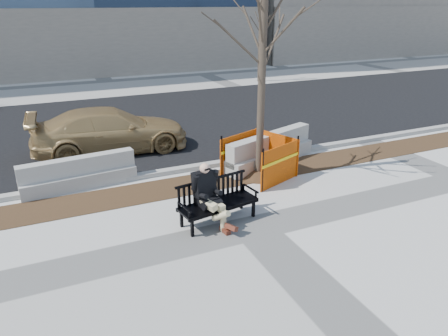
{
  "coord_description": "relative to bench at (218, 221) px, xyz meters",
  "views": [
    {
      "loc": [
        -3.65,
        -6.72,
        4.41
      ],
      "look_at": [
        -0.16,
        1.14,
        0.95
      ],
      "focal_mm": 33.48,
      "sensor_mm": 36.0,
      "label": 1
    }
  ],
  "objects": [
    {
      "name": "far_tree_right",
      "position": [
        8.75,
        14.39,
        0.0
      ],
      "size": [
        2.15,
        2.15,
        4.63
      ],
      "primitive_type": null,
      "rotation": [
        0.0,
        0.0,
        0.31
      ],
      "color": "#493C2F",
      "rests_on": "ground"
    },
    {
      "name": "mulch_strip",
      "position": [
        0.56,
        2.06,
        0.0
      ],
      "size": [
        40.0,
        1.2,
        0.02
      ],
      "primitive_type": "cube",
      "color": "#47301C",
      "rests_on": "ground"
    },
    {
      "name": "seated_man",
      "position": [
        -0.23,
        0.01,
        0.0
      ],
      "size": [
        0.73,
        1.04,
        1.35
      ],
      "primitive_type": null,
      "rotation": [
        0.0,
        0.0,
        0.16
      ],
      "color": "black",
      "rests_on": "ground"
    },
    {
      "name": "tree_fence",
      "position": [
        1.98,
        1.85,
        0.0
      ],
      "size": [
        2.93,
        2.93,
        5.66
      ],
      "primitive_type": null,
      "rotation": [
        0.0,
        0.0,
        0.37
      ],
      "color": "#E05203",
      "rests_on": "ground"
    },
    {
      "name": "curb",
      "position": [
        0.56,
        3.01,
        0.06
      ],
      "size": [
        60.0,
        0.25,
        0.12
      ],
      "primitive_type": "cube",
      "color": "#9E9B93",
      "rests_on": "ground"
    },
    {
      "name": "sedan",
      "position": [
        -1.27,
        5.48,
        0.0
      ],
      "size": [
        4.77,
        2.11,
        1.36
      ],
      "primitive_type": "imported",
      "rotation": [
        0.0,
        0.0,
        1.53
      ],
      "color": "#A6844E",
      "rests_on": "ground"
    },
    {
      "name": "asphalt_street",
      "position": [
        0.56,
        8.26,
        0.0
      ],
      "size": [
        60.0,
        10.4,
        0.01
      ],
      "primitive_type": "cube",
      "color": "black",
      "rests_on": "ground"
    },
    {
      "name": "bench",
      "position": [
        0.0,
        0.0,
        0.0
      ],
      "size": [
        1.83,
        0.9,
        0.93
      ],
      "primitive_type": null,
      "rotation": [
        0.0,
        0.0,
        0.16
      ],
      "color": "black",
      "rests_on": "ground"
    },
    {
      "name": "jersey_barrier_left",
      "position": [
        -2.5,
        3.06,
        0.0
      ],
      "size": [
        2.85,
        0.83,
        0.81
      ],
      "primitive_type": null,
      "rotation": [
        0.0,
        0.0,
        0.1
      ],
      "color": "#A7A49D",
      "rests_on": "ground"
    },
    {
      "name": "jersey_barrier_right",
      "position": [
        2.71,
        2.57,
        0.0
      ],
      "size": [
        3.21,
        1.64,
        0.91
      ],
      "primitive_type": null,
      "rotation": [
        0.0,
        0.0,
        0.33
      ],
      "color": "#A4A29A",
      "rests_on": "ground"
    },
    {
      "name": "ground",
      "position": [
        0.56,
        -0.54,
        0.0
      ],
      "size": [
        120.0,
        120.0,
        0.0
      ],
      "primitive_type": "plane",
      "color": "beige",
      "rests_on": "ground"
    }
  ]
}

